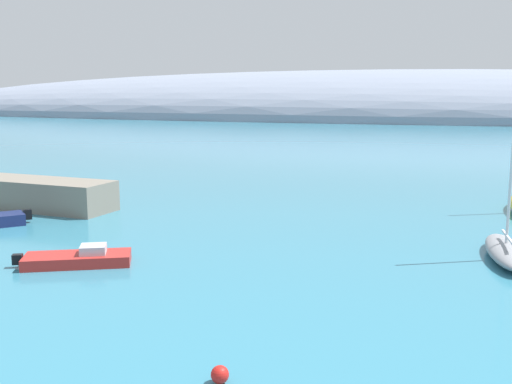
% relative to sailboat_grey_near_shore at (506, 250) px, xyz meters
% --- Properties ---
extents(distant_ridge, '(360.27, 81.88, 29.36)m').
position_rel_sailboat_grey_near_shore_xyz_m(distant_ridge, '(-32.33, 160.60, -0.48)').
color(distant_ridge, gray).
rests_on(distant_ridge, ground).
extents(sailboat_grey_near_shore, '(2.30, 6.57, 8.77)m').
position_rel_sailboat_grey_near_shore_xyz_m(sailboat_grey_near_shore, '(0.00, 0.00, 0.00)').
color(sailboat_grey_near_shore, gray).
rests_on(sailboat_grey_near_shore, water).
extents(motorboat_red_foreground, '(5.14, 3.84, 0.91)m').
position_rel_sailboat_grey_near_shore_xyz_m(motorboat_red_foreground, '(-18.67, -7.42, -0.17)').
color(motorboat_red_foreground, red).
rests_on(motorboat_red_foreground, water).
extents(mooring_buoy_red, '(0.50, 0.50, 0.50)m').
position_rel_sailboat_grey_near_shore_xyz_m(mooring_buoy_red, '(-8.13, -15.85, -0.23)').
color(mooring_buoy_red, red).
rests_on(mooring_buoy_red, water).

